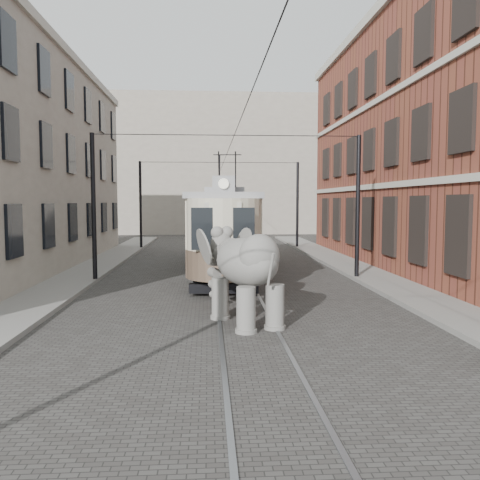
{
  "coord_description": "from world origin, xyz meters",
  "views": [
    {
      "loc": [
        -1.02,
        -14.34,
        3.27
      ],
      "look_at": [
        -0.04,
        0.81,
        2.1
      ],
      "focal_mm": 37.26,
      "sensor_mm": 36.0,
      "label": 1
    }
  ],
  "objects": [
    {
      "name": "tram",
      "position": [
        -0.08,
        9.5,
        2.77
      ],
      "size": [
        3.7,
        14.13,
        5.55
      ],
      "primitive_type": null,
      "rotation": [
        0.0,
        0.0,
        -0.06
      ],
      "color": "#BEB49A",
      "rests_on": "ground"
    },
    {
      "name": "ground",
      "position": [
        0.0,
        0.0,
        0.0
      ],
      "size": [
        120.0,
        120.0,
        0.0
      ],
      "primitive_type": "plane",
      "color": "#3B3936"
    },
    {
      "name": "tram_rails",
      "position": [
        0.0,
        0.0,
        0.01
      ],
      "size": [
        1.54,
        80.0,
        0.02
      ],
      "primitive_type": null,
      "color": "slate",
      "rests_on": "ground"
    },
    {
      "name": "distant_block",
      "position": [
        0.0,
        40.0,
        7.0
      ],
      "size": [
        28.0,
        10.0,
        14.0
      ],
      "primitive_type": "cube",
      "color": "gray",
      "rests_on": "ground"
    },
    {
      "name": "sidewalk_left",
      "position": [
        -6.5,
        0.0,
        0.07
      ],
      "size": [
        2.0,
        60.0,
        0.15
      ],
      "primitive_type": "cube",
      "color": "slate",
      "rests_on": "ground"
    },
    {
      "name": "sidewalk_right",
      "position": [
        6.0,
        0.0,
        0.07
      ],
      "size": [
        2.0,
        60.0,
        0.15
      ],
      "primitive_type": "cube",
      "color": "slate",
      "rests_on": "ground"
    },
    {
      "name": "catenary",
      "position": [
        -0.2,
        5.0,
        3.0
      ],
      "size": [
        11.0,
        30.2,
        6.0
      ],
      "primitive_type": null,
      "color": "black",
      "rests_on": "ground"
    },
    {
      "name": "brick_building",
      "position": [
        11.0,
        9.0,
        6.0
      ],
      "size": [
        8.0,
        26.0,
        12.0
      ],
      "primitive_type": "cube",
      "color": "brown",
      "rests_on": "ground"
    },
    {
      "name": "elephant",
      "position": [
        0.0,
        -1.23,
        1.29
      ],
      "size": [
        3.72,
        4.77,
        2.58
      ],
      "primitive_type": null,
      "rotation": [
        0.0,
        0.0,
        0.38
      ],
      "color": "slate",
      "rests_on": "ground"
    }
  ]
}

